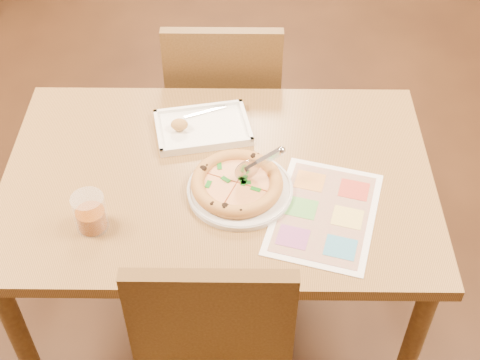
{
  "coord_description": "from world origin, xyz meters",
  "views": [
    {
      "loc": [
        0.08,
        -1.43,
        2.14
      ],
      "look_at": [
        0.07,
        -0.07,
        0.77
      ],
      "focal_mm": 50.0,
      "sensor_mm": 36.0,
      "label": 1
    }
  ],
  "objects_px": {
    "glass_tumbler": "(90,214)",
    "pizza": "(237,183)",
    "plate": "(240,190)",
    "pizza_cutter": "(258,164)",
    "dining_table": "(219,194)",
    "menu": "(324,213)",
    "appetizer_tray": "(201,128)",
    "chair_far": "(224,92)"
  },
  "relations": [
    {
      "from": "menu",
      "to": "glass_tumbler",
      "type": "bearing_deg",
      "value": -175.29
    },
    {
      "from": "glass_tumbler",
      "to": "menu",
      "type": "height_order",
      "value": "glass_tumbler"
    },
    {
      "from": "pizza",
      "to": "chair_far",
      "type": "bearing_deg",
      "value": 95.03
    },
    {
      "from": "appetizer_tray",
      "to": "glass_tumbler",
      "type": "distance_m",
      "value": 0.5
    },
    {
      "from": "plate",
      "to": "pizza_cutter",
      "type": "xyz_separation_m",
      "value": [
        0.05,
        0.03,
        0.08
      ]
    },
    {
      "from": "glass_tumbler",
      "to": "pizza",
      "type": "bearing_deg",
      "value": 19.68
    },
    {
      "from": "chair_far",
      "to": "glass_tumbler",
      "type": "relative_size",
      "value": 4.13
    },
    {
      "from": "pizza",
      "to": "pizza_cutter",
      "type": "relative_size",
      "value": 1.92
    },
    {
      "from": "dining_table",
      "to": "pizza",
      "type": "relative_size",
      "value": 4.79
    },
    {
      "from": "dining_table",
      "to": "plate",
      "type": "bearing_deg",
      "value": -46.76
    },
    {
      "from": "dining_table",
      "to": "menu",
      "type": "height_order",
      "value": "menu"
    },
    {
      "from": "chair_far",
      "to": "glass_tumbler",
      "type": "distance_m",
      "value": 0.9
    },
    {
      "from": "chair_far",
      "to": "pizza_cutter",
      "type": "xyz_separation_m",
      "value": [
        0.12,
        -0.64,
        0.24
      ]
    },
    {
      "from": "appetizer_tray",
      "to": "menu",
      "type": "relative_size",
      "value": 0.83
    },
    {
      "from": "pizza",
      "to": "menu",
      "type": "bearing_deg",
      "value": -19.71
    },
    {
      "from": "pizza_cutter",
      "to": "appetizer_tray",
      "type": "bearing_deg",
      "value": 104.85
    },
    {
      "from": "menu",
      "to": "pizza",
      "type": "bearing_deg",
      "value": 160.29
    },
    {
      "from": "dining_table",
      "to": "appetizer_tray",
      "type": "xyz_separation_m",
      "value": [
        -0.06,
        0.2,
        0.1
      ]
    },
    {
      "from": "dining_table",
      "to": "pizza",
      "type": "height_order",
      "value": "pizza"
    },
    {
      "from": "pizza",
      "to": "glass_tumbler",
      "type": "bearing_deg",
      "value": -160.32
    },
    {
      "from": "dining_table",
      "to": "appetizer_tray",
      "type": "height_order",
      "value": "appetizer_tray"
    },
    {
      "from": "chair_far",
      "to": "pizza",
      "type": "bearing_deg",
      "value": 95.03
    },
    {
      "from": "pizza",
      "to": "glass_tumbler",
      "type": "relative_size",
      "value": 2.38
    },
    {
      "from": "chair_far",
      "to": "pizza_cutter",
      "type": "height_order",
      "value": "chair_far"
    },
    {
      "from": "appetizer_tray",
      "to": "glass_tumbler",
      "type": "relative_size",
      "value": 2.91
    },
    {
      "from": "plate",
      "to": "pizza_cutter",
      "type": "distance_m",
      "value": 0.1
    },
    {
      "from": "chair_far",
      "to": "menu",
      "type": "relative_size",
      "value": 1.18
    },
    {
      "from": "chair_far",
      "to": "menu",
      "type": "bearing_deg",
      "value": 112.26
    },
    {
      "from": "pizza",
      "to": "appetizer_tray",
      "type": "relative_size",
      "value": 0.82
    },
    {
      "from": "pizza_cutter",
      "to": "appetizer_tray",
      "type": "height_order",
      "value": "pizza_cutter"
    },
    {
      "from": "pizza",
      "to": "menu",
      "type": "height_order",
      "value": "pizza"
    },
    {
      "from": "plate",
      "to": "menu",
      "type": "height_order",
      "value": "plate"
    },
    {
      "from": "plate",
      "to": "pizza",
      "type": "xyz_separation_m",
      "value": [
        -0.01,
        0.01,
        0.02
      ]
    },
    {
      "from": "pizza",
      "to": "pizza_cutter",
      "type": "height_order",
      "value": "pizza_cutter"
    },
    {
      "from": "plate",
      "to": "pizza",
      "type": "distance_m",
      "value": 0.02
    },
    {
      "from": "chair_far",
      "to": "plate",
      "type": "bearing_deg",
      "value": 95.74
    },
    {
      "from": "dining_table",
      "to": "pizza",
      "type": "bearing_deg",
      "value": -48.08
    },
    {
      "from": "plate",
      "to": "dining_table",
      "type": "bearing_deg",
      "value": 133.24
    },
    {
      "from": "dining_table",
      "to": "appetizer_tray",
      "type": "distance_m",
      "value": 0.23
    },
    {
      "from": "plate",
      "to": "glass_tumbler",
      "type": "bearing_deg",
      "value": -161.54
    },
    {
      "from": "plate",
      "to": "pizza_cutter",
      "type": "bearing_deg",
      "value": 31.71
    },
    {
      "from": "pizza_cutter",
      "to": "appetizer_tray",
      "type": "distance_m",
      "value": 0.31
    }
  ]
}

